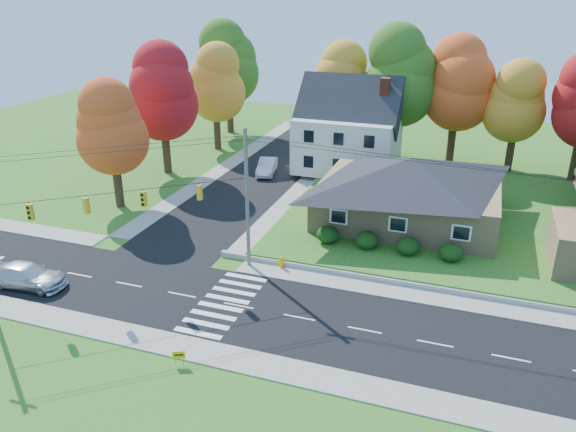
% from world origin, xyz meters
% --- Properties ---
extents(ground, '(120.00, 120.00, 0.00)m').
position_xyz_m(ground, '(0.00, 0.00, 0.00)').
color(ground, '#3D7923').
extents(road_main, '(90.00, 8.00, 0.02)m').
position_xyz_m(road_main, '(0.00, 0.00, 0.01)').
color(road_main, black).
rests_on(road_main, ground).
extents(road_cross, '(8.00, 44.00, 0.02)m').
position_xyz_m(road_cross, '(-8.00, 26.00, 0.01)').
color(road_cross, black).
rests_on(road_cross, ground).
extents(sidewalk_north, '(90.00, 2.00, 0.08)m').
position_xyz_m(sidewalk_north, '(0.00, 5.00, 0.04)').
color(sidewalk_north, '#9C9A90').
rests_on(sidewalk_north, ground).
extents(sidewalk_south, '(90.00, 2.00, 0.08)m').
position_xyz_m(sidewalk_south, '(0.00, -5.00, 0.04)').
color(sidewalk_south, '#9C9A90').
rests_on(sidewalk_south, ground).
extents(lawn, '(30.00, 30.00, 0.50)m').
position_xyz_m(lawn, '(13.00, 21.00, 0.25)').
color(lawn, '#3D7923').
rests_on(lawn, ground).
extents(ranch_house, '(14.60, 10.60, 5.40)m').
position_xyz_m(ranch_house, '(8.00, 16.00, 3.27)').
color(ranch_house, tan).
rests_on(ranch_house, lawn).
extents(colonial_house, '(10.40, 8.40, 9.60)m').
position_xyz_m(colonial_house, '(0.04, 28.00, 4.58)').
color(colonial_house, silver).
rests_on(colonial_house, lawn).
extents(hedge_row, '(10.70, 1.70, 1.27)m').
position_xyz_m(hedge_row, '(7.50, 9.80, 1.14)').
color(hedge_row, '#163A10').
rests_on(hedge_row, lawn).
extents(traffic_infrastructure, '(38.10, 10.66, 10.00)m').
position_xyz_m(traffic_infrastructure, '(-0.15, 1.35, 5.15)').
color(traffic_infrastructure, '#666059').
rests_on(traffic_infrastructure, ground).
extents(tree_lot_0, '(6.72, 6.72, 12.51)m').
position_xyz_m(tree_lot_0, '(-2.00, 34.00, 8.31)').
color(tree_lot_0, '#3F2A19').
rests_on(tree_lot_0, lawn).
extents(tree_lot_1, '(7.84, 7.84, 14.60)m').
position_xyz_m(tree_lot_1, '(4.00, 33.00, 9.61)').
color(tree_lot_1, '#3F2A19').
rests_on(tree_lot_1, lawn).
extents(tree_lot_2, '(7.28, 7.28, 13.56)m').
position_xyz_m(tree_lot_2, '(10.00, 34.00, 8.96)').
color(tree_lot_2, '#3F2A19').
rests_on(tree_lot_2, lawn).
extents(tree_lot_3, '(6.16, 6.16, 11.47)m').
position_xyz_m(tree_lot_3, '(16.00, 33.00, 7.65)').
color(tree_lot_3, '#3F2A19').
rests_on(tree_lot_3, lawn).
extents(tree_west_0, '(6.16, 6.16, 11.47)m').
position_xyz_m(tree_west_0, '(-17.00, 12.00, 7.15)').
color(tree_west_0, '#3F2A19').
rests_on(tree_west_0, ground).
extents(tree_west_1, '(7.28, 7.28, 13.56)m').
position_xyz_m(tree_west_1, '(-18.00, 22.00, 8.46)').
color(tree_west_1, '#3F2A19').
rests_on(tree_west_1, ground).
extents(tree_west_2, '(6.72, 6.72, 12.51)m').
position_xyz_m(tree_west_2, '(-17.00, 32.00, 7.81)').
color(tree_west_2, '#3F2A19').
rests_on(tree_west_2, ground).
extents(tree_west_3, '(7.84, 7.84, 14.60)m').
position_xyz_m(tree_west_3, '(-19.00, 40.00, 9.11)').
color(tree_west_3, '#3F2A19').
rests_on(tree_west_3, ground).
extents(silver_sedan, '(5.44, 2.56, 1.54)m').
position_xyz_m(silver_sedan, '(-14.17, -2.36, 0.79)').
color(silver_sedan, silver).
rests_on(silver_sedan, road_main).
extents(white_car, '(2.61, 4.98, 1.56)m').
position_xyz_m(white_car, '(-7.87, 24.97, 0.80)').
color(white_car, silver).
rests_on(white_car, road_cross).
extents(fire_hydrant, '(0.52, 0.40, 0.91)m').
position_xyz_m(fire_hydrant, '(0.82, 5.59, 0.43)').
color(fire_hydrant, '#F3A701').
rests_on(fire_hydrant, ground).
extents(yard_sign, '(0.63, 0.30, 0.84)m').
position_xyz_m(yard_sign, '(-0.57, -6.37, 0.60)').
color(yard_sign, black).
rests_on(yard_sign, ground).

